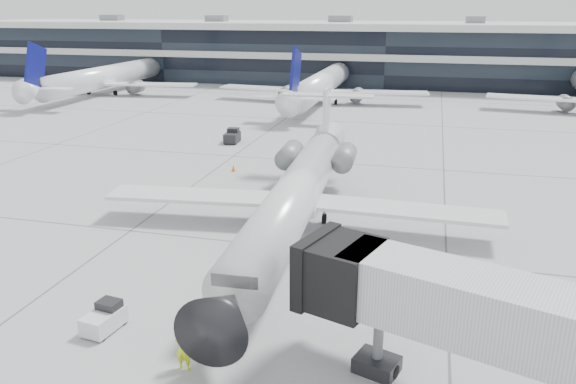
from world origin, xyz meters
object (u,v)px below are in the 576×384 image
(regional_jet, at_px, (298,191))
(baggage_tug, at_px, (105,318))
(jet_bridge, at_px, (554,331))
(ramp_worker, at_px, (183,348))

(regional_jet, height_order, baggage_tug, regional_jet)
(baggage_tug, bearing_deg, regional_jet, 76.69)
(regional_jet, distance_m, baggage_tug, 15.32)
(regional_jet, bearing_deg, baggage_tug, -114.05)
(regional_jet, distance_m, jet_bridge, 20.40)
(regional_jet, xyz_separation_m, jet_bridge, (12.41, -16.14, 1.36))
(jet_bridge, distance_m, baggage_tug, 18.41)
(regional_jet, bearing_deg, jet_bridge, -54.95)
(regional_jet, relative_size, baggage_tug, 15.27)
(ramp_worker, bearing_deg, baggage_tug, -20.89)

